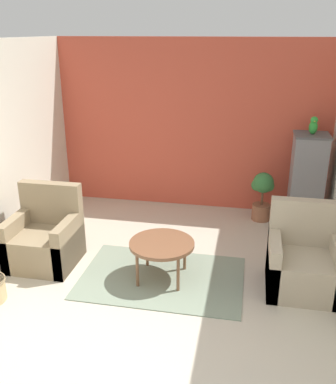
% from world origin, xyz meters
% --- Properties ---
extents(ground_plane, '(20.00, 20.00, 0.00)m').
position_xyz_m(ground_plane, '(0.00, 0.00, 0.00)').
color(ground_plane, beige).
rests_on(ground_plane, ground).
extents(wall_back_accent, '(4.37, 0.06, 2.64)m').
position_xyz_m(wall_back_accent, '(0.00, 3.80, 1.32)').
color(wall_back_accent, '#C64C38').
rests_on(wall_back_accent, ground_plane).
extents(area_rug, '(1.89, 1.27, 0.01)m').
position_xyz_m(area_rug, '(0.01, 1.46, 0.01)').
color(area_rug, gray).
rests_on(area_rug, ground_plane).
extents(coffee_table, '(0.75, 0.75, 0.47)m').
position_xyz_m(coffee_table, '(0.01, 1.46, 0.43)').
color(coffee_table, brown).
rests_on(coffee_table, ground_plane).
extents(armchair_left, '(0.79, 0.73, 0.97)m').
position_xyz_m(armchair_left, '(-1.48, 1.55, 0.31)').
color(armchair_left, '#8E7A5B').
rests_on(armchair_left, ground_plane).
extents(armchair_right, '(0.79, 0.73, 0.97)m').
position_xyz_m(armchair_right, '(1.60, 1.57, 0.31)').
color(armchair_right, tan).
rests_on(armchair_right, ground_plane).
extents(birdcage, '(0.48, 0.48, 1.38)m').
position_xyz_m(birdcage, '(1.76, 3.33, 0.69)').
color(birdcage, '#555559').
rests_on(birdcage, ground_plane).
extents(parrot, '(0.12, 0.21, 0.25)m').
position_xyz_m(parrot, '(1.76, 3.33, 1.49)').
color(parrot, green).
rests_on(parrot, birdcage).
extents(potted_plant, '(0.34, 0.31, 0.75)m').
position_xyz_m(potted_plant, '(1.15, 3.38, 0.44)').
color(potted_plant, brown).
rests_on(potted_plant, ground_plane).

